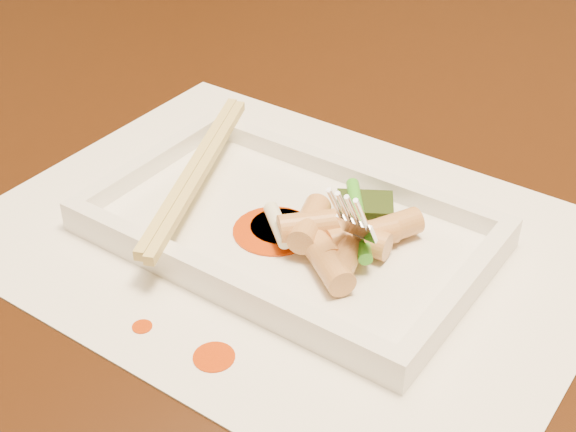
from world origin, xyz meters
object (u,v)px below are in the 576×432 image
Objects in this scene: table at (305,209)px; chopstick_a at (192,169)px; fork at (403,152)px; plate_base at (288,233)px; placemat at (288,239)px.

table is 0.20m from chopstick_a.
chopstick_a is (0.01, -0.16, 0.13)m from table.
plate_base is at bearing -165.58° from fork.
placemat is at bearing 180.00° from plate_base.
placemat is (0.09, -0.16, 0.10)m from table.
placemat is at bearing -59.89° from table.
plate_base is 1.27× the size of chopstick_a.
placemat is 2.86× the size of fork.
fork is (0.16, -0.14, 0.18)m from table.
fork reaches higher than plate_base.
placemat is at bearing -165.58° from fork.
table is at bearing 93.42° from chopstick_a.
fork is at bearing -40.87° from table.
plate_base is 1.86× the size of fork.
placemat is at bearing 0.00° from chopstick_a.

